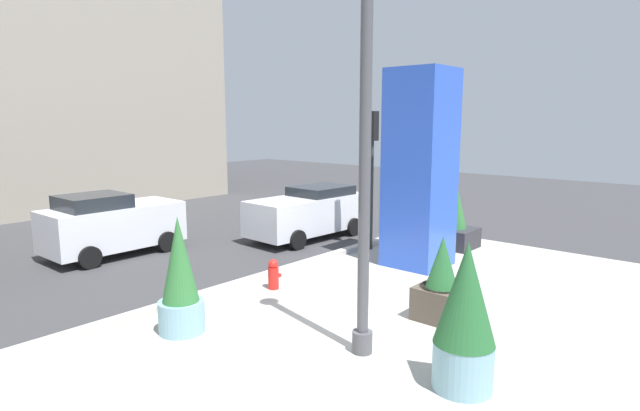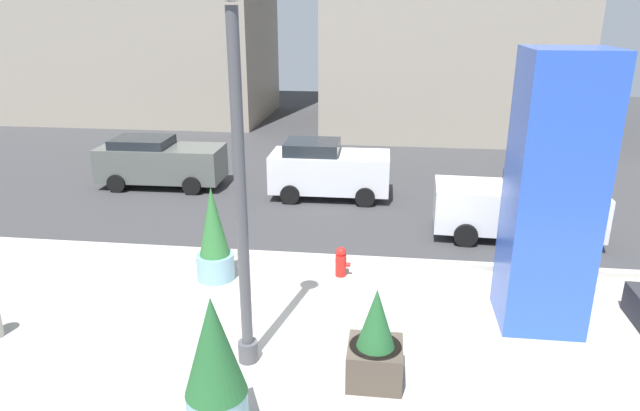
# 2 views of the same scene
# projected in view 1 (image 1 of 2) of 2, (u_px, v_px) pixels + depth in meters

# --- Properties ---
(ground_plane) EXTENTS (60.00, 60.00, 0.00)m
(ground_plane) POSITION_uv_depth(u_px,v_px,m) (213.00, 281.00, 13.08)
(ground_plane) COLOR #38383A
(plaza_pavement) EXTENTS (18.00, 10.00, 0.02)m
(plaza_pavement) POSITION_uv_depth(u_px,v_px,m) (418.00, 348.00, 9.19)
(plaza_pavement) COLOR #ADA89E
(plaza_pavement) RESTS_ON ground_plane
(curb_strip) EXTENTS (18.00, 0.24, 0.16)m
(curb_strip) POSITION_uv_depth(u_px,v_px,m) (235.00, 285.00, 12.50)
(curb_strip) COLOR #B7B2A8
(curb_strip) RESTS_ON ground_plane
(lamp_post) EXTENTS (0.44, 0.44, 6.47)m
(lamp_post) POSITION_uv_depth(u_px,v_px,m) (365.00, 175.00, 8.50)
(lamp_post) COLOR #4C4C51
(lamp_post) RESTS_ON ground_plane
(art_pillar_blue) EXTENTS (1.57, 1.57, 5.45)m
(art_pillar_blue) POSITION_uv_depth(u_px,v_px,m) (420.00, 169.00, 14.08)
(art_pillar_blue) COLOR blue
(art_pillar_blue) RESTS_ON ground_plane
(potted_plant_curbside) EXTENTS (0.93, 0.93, 2.31)m
(potted_plant_curbside) POSITION_uv_depth(u_px,v_px,m) (465.00, 317.00, 7.62)
(potted_plant_curbside) COLOR #7AA8B7
(potted_plant_curbside) RESTS_ON ground_plane
(potted_plant_near_right) EXTENTS (0.88, 0.88, 2.29)m
(potted_plant_near_right) POSITION_uv_depth(u_px,v_px,m) (180.00, 281.00, 9.74)
(potted_plant_near_right) COLOR #7AA8B7
(potted_plant_near_right) RESTS_ON ground_plane
(potted_plant_near_left) EXTENTS (0.94, 0.94, 1.76)m
(potted_plant_near_left) POSITION_uv_depth(u_px,v_px,m) (441.00, 286.00, 10.42)
(potted_plant_near_left) COLOR #4C4238
(potted_plant_near_left) RESTS_ON ground_plane
(potted_plant_mid_plaza) EXTENTS (1.24, 1.24, 2.05)m
(potted_plant_mid_plaza) POSITION_uv_depth(u_px,v_px,m) (455.00, 226.00, 16.38)
(potted_plant_mid_plaza) COLOR #2D2D33
(potted_plant_mid_plaza) RESTS_ON ground_plane
(fire_hydrant) EXTENTS (0.36, 0.26, 0.75)m
(fire_hydrant) POSITION_uv_depth(u_px,v_px,m) (273.00, 274.00, 12.36)
(fire_hydrant) COLOR red
(fire_hydrant) RESTS_ON ground_plane
(traffic_light_corner) EXTENTS (0.28, 0.42, 4.35)m
(traffic_light_corner) POSITION_uv_depth(u_px,v_px,m) (371.00, 157.00, 15.83)
(traffic_light_corner) COLOR #333833
(traffic_light_corner) RESTS_ON ground_plane
(car_far_lane) EXTENTS (4.53, 2.16, 1.77)m
(car_far_lane) POSITION_uv_depth(u_px,v_px,m) (309.00, 212.00, 17.73)
(car_far_lane) COLOR silver
(car_far_lane) RESTS_ON ground_plane
(car_intersection) EXTENTS (3.99, 2.08, 1.92)m
(car_intersection) POSITION_uv_depth(u_px,v_px,m) (112.00, 224.00, 15.44)
(car_intersection) COLOR silver
(car_intersection) RESTS_ON ground_plane
(highrise_across_street) EXTENTS (11.98, 12.84, 19.02)m
(highrise_across_street) POSITION_uv_depth(u_px,v_px,m) (54.00, 15.00, 26.71)
(highrise_across_street) COLOR #9E9384
(highrise_across_street) RESTS_ON ground_plane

